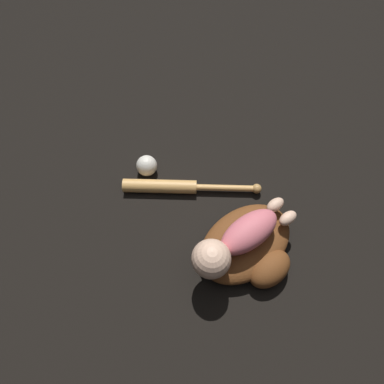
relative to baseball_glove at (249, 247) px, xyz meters
name	(u,v)px	position (x,y,z in m)	size (l,w,h in m)	color
ground_plane	(236,251)	(0.03, -0.02, -0.05)	(6.00, 6.00, 0.00)	black
baseball_glove	(249,247)	(0.00, 0.00, 0.00)	(0.38, 0.33, 0.09)	brown
baby_figure	(235,242)	(0.06, 0.00, 0.09)	(0.38, 0.18, 0.12)	#D16670
baseball_bat	(174,187)	(0.13, -0.31, -0.02)	(0.45, 0.24, 0.05)	tan
baseball	(147,166)	(0.19, -0.43, -0.01)	(0.08, 0.08, 0.08)	silver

